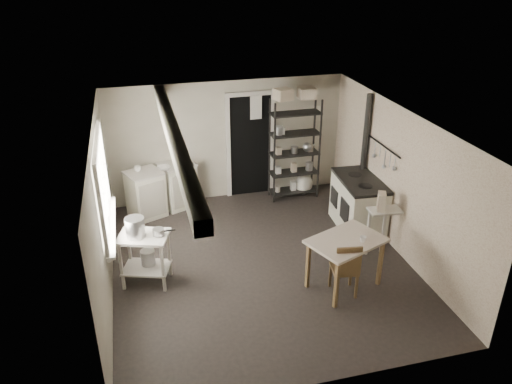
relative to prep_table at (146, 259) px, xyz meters
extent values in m
plane|color=black|center=(1.74, 0.05, -0.40)|extent=(5.00, 5.00, 0.00)
plane|color=beige|center=(1.74, 0.05, 1.90)|extent=(5.00, 5.00, 0.00)
cube|color=#ADA694|center=(1.74, 2.55, 0.75)|extent=(4.50, 0.02, 2.30)
cube|color=#ADA694|center=(1.74, -2.45, 0.75)|extent=(4.50, 0.02, 2.30)
cube|color=#ADA694|center=(-0.51, 0.05, 0.75)|extent=(0.02, 5.00, 2.30)
cube|color=#ADA694|center=(3.99, 0.05, 0.75)|extent=(0.02, 5.00, 2.30)
cylinder|color=#ADADB0|center=(-0.09, 0.00, 0.54)|extent=(0.30, 0.30, 0.29)
cylinder|color=#ADADB0|center=(0.21, -0.05, 0.45)|extent=(0.21, 0.21, 0.09)
cylinder|color=#ADADB0|center=(0.03, 0.06, -0.02)|extent=(0.25, 0.25, 0.23)
imported|color=white|center=(0.49, 2.16, 0.56)|extent=(0.35, 0.35, 0.07)
imported|color=white|center=(0.02, 2.18, 0.57)|extent=(0.16, 0.16, 0.10)
imported|color=white|center=(2.73, 2.20, 0.97)|extent=(0.11, 0.11, 0.20)
cube|color=beige|center=(2.72, 2.19, 1.61)|extent=(0.36, 0.34, 0.20)
cube|color=beige|center=(3.17, 2.18, 1.59)|extent=(0.31, 0.29, 0.20)
cube|color=beige|center=(3.62, -0.12, 0.61)|extent=(0.18, 0.22, 0.29)
imported|color=white|center=(2.95, -0.91, 0.40)|extent=(0.09, 0.09, 0.08)
ellipsoid|color=beige|center=(3.21, 2.23, -0.16)|extent=(0.42, 0.38, 0.43)
cylinder|color=white|center=(3.23, 0.04, -0.33)|extent=(0.17, 0.17, 0.16)
camera|label=1|loc=(0.04, -6.27, 4.03)|focal=35.00mm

